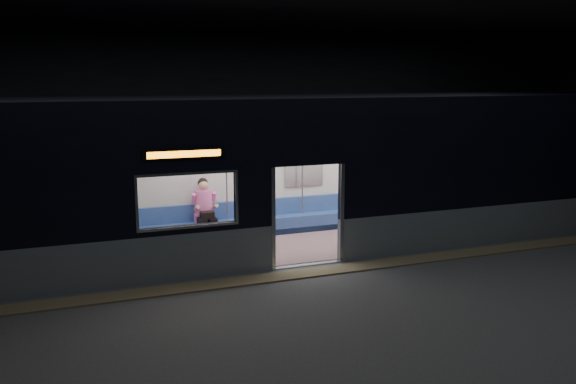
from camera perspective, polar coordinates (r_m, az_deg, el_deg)
station_floor at (r=11.51m, az=3.87°, el=-8.36°), size 24.00×14.00×0.01m
station_envelope at (r=10.88m, az=4.12°, el=10.22°), size 24.00×14.00×5.00m
tactile_strip at (r=11.98m, az=2.76°, el=-7.48°), size 22.80×0.50×0.03m
metro_car at (r=13.37m, az=-0.63°, el=2.50°), size 18.00×3.04×3.35m
passenger at (r=14.06m, az=-7.83°, el=-1.39°), size 0.43×0.74×1.45m
handbag at (r=13.86m, az=-7.57°, el=-2.14°), size 0.32×0.28×0.15m
transit_map at (r=15.02m, az=1.48°, el=1.87°), size 0.91×0.03×0.59m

